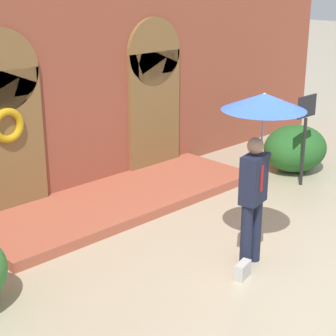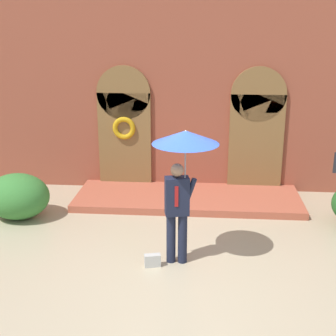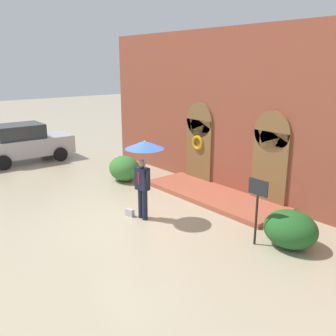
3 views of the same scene
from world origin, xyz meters
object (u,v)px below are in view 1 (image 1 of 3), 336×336
Objects in this scene: person_with_umbrella at (261,128)px; sign_post at (305,125)px; shrub_right at (295,148)px; handbag at (243,270)px.

sign_post is at bearing 21.95° from person_with_umbrella.
shrub_right is (3.66, 1.80, -1.45)m from person_with_umbrella.
person_with_umbrella is 1.37× the size of sign_post.
sign_post is at bearing -137.23° from shrub_right.
person_with_umbrella is at bearing -158.05° from sign_post.
sign_post is (3.53, 1.42, 1.05)m from handbag.
handbag is 0.16× the size of sign_post.
handbag is at bearing -158.27° from person_with_umbrella.
shrub_right is at bearing 11.77° from handbag.
sign_post reaches higher than shrub_right.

